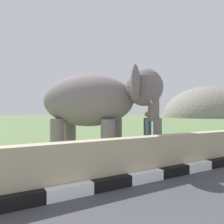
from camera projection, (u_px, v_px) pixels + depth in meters
barrier_parapet at (109, 162)px, 4.78m from camera, size 28.00×0.36×1.00m
elephant at (98, 102)px, 7.02m from camera, size 3.82×3.85×2.94m
person_handler at (148, 132)px, 7.42m from camera, size 0.51×0.53×1.66m
hill_east at (208, 117)px, 62.17m from camera, size 28.06×22.45×17.67m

